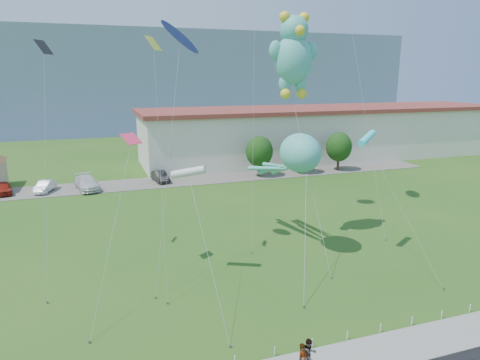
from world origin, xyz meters
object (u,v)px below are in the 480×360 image
(warehouse, at_px, (328,132))
(pedestrian_left, at_px, (303,360))
(pedestrian_right, at_px, (309,355))
(parked_car_silver, at_px, (45,186))
(parked_car_black, at_px, (160,176))
(parked_car_red, at_px, (3,188))
(parked_car_white, at_px, (87,183))
(octopus_kite, at_px, (293,159))
(teddy_bear_kite, at_px, (294,54))

(warehouse, distance_m, pedestrian_left, 55.10)
(pedestrian_right, distance_m, parked_car_silver, 40.12)
(warehouse, relative_size, parked_car_black, 15.06)
(parked_car_red, distance_m, parked_car_black, 17.67)
(warehouse, relative_size, parked_car_white, 11.26)
(pedestrian_left, bearing_deg, octopus_kite, 48.60)
(warehouse, distance_m, octopus_kite, 40.80)
(pedestrian_left, height_order, parked_car_silver, pedestrian_left)
(warehouse, relative_size, parked_car_red, 15.49)
(parked_car_red, bearing_deg, pedestrian_right, -76.47)
(pedestrian_right, xyz_separation_m, teddy_bear_kite, (5.91, 14.75, 13.77))
(teddy_bear_kite, bearing_deg, parked_car_black, 106.25)
(octopus_kite, bearing_deg, pedestrian_right, -112.22)
(parked_car_white, distance_m, parked_car_black, 8.82)
(pedestrian_right, height_order, parked_car_red, pedestrian_right)
(parked_car_white, height_order, parked_car_black, parked_car_white)
(pedestrian_right, xyz_separation_m, octopus_kite, (5.32, 13.02, 6.23))
(pedestrian_right, relative_size, teddy_bear_kite, 0.09)
(warehouse, xyz_separation_m, teddy_bear_kite, (-22.07, -32.07, 10.51))
(parked_car_white, bearing_deg, teddy_bear_kite, -66.71)
(parked_car_white, bearing_deg, pedestrian_right, -87.01)
(warehouse, bearing_deg, parked_car_black, -163.28)
(warehouse, distance_m, parked_car_red, 47.51)
(pedestrian_right, distance_m, teddy_bear_kite, 21.02)
(parked_car_black, bearing_deg, octopus_kite, -83.74)
(warehouse, relative_size, pedestrian_left, 38.99)
(parked_car_silver, relative_size, parked_car_white, 0.72)
(pedestrian_right, height_order, parked_car_silver, pedestrian_right)
(parked_car_black, bearing_deg, teddy_bear_kite, -81.41)
(parked_car_black, xyz_separation_m, teddy_bear_kite, (6.82, -23.40, 13.91))
(parked_car_red, relative_size, parked_car_white, 0.73)
(warehouse, bearing_deg, parked_car_white, -165.47)
(teddy_bear_kite, bearing_deg, pedestrian_right, -111.85)
(warehouse, xyz_separation_m, octopus_kite, (-22.67, -33.80, 2.98))
(pedestrian_left, distance_m, parked_car_white, 38.45)
(pedestrian_left, distance_m, pedestrian_right, 0.52)
(pedestrian_right, xyz_separation_m, parked_car_white, (-9.66, 37.06, -0.02))
(parked_car_black, height_order, octopus_kite, octopus_kite)
(parked_car_black, relative_size, octopus_kite, 0.31)
(pedestrian_right, bearing_deg, pedestrian_left, -157.20)
(parked_car_red, distance_m, teddy_bear_kite, 36.50)
(parked_car_black, xyz_separation_m, octopus_kite, (6.23, -25.12, 6.37))
(pedestrian_left, xyz_separation_m, parked_car_black, (-0.46, 38.41, -0.15))
(parked_car_red, height_order, parked_car_white, parked_car_white)
(pedestrian_left, relative_size, parked_car_silver, 0.40)
(teddy_bear_kite, bearing_deg, parked_car_silver, 131.51)
(parked_car_red, bearing_deg, teddy_bear_kite, -56.01)
(pedestrian_left, bearing_deg, teddy_bear_kite, 49.10)
(parked_car_white, relative_size, teddy_bear_kite, 0.31)
(pedestrian_left, height_order, octopus_kite, octopus_kite)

